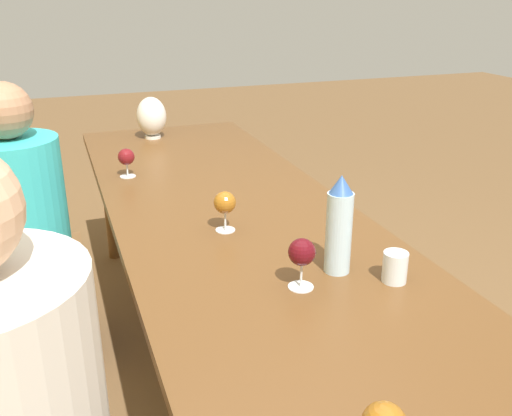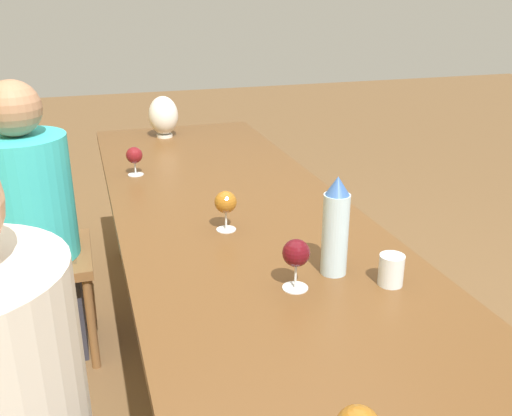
% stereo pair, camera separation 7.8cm
% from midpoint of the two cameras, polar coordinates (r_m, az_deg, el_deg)
% --- Properties ---
extents(ground_plane, '(14.00, 14.00, 0.00)m').
position_cam_midpoint_polar(ground_plane, '(2.30, -1.41, -19.21)').
color(ground_plane, brown).
extents(dining_table, '(3.18, 0.87, 0.73)m').
position_cam_midpoint_polar(dining_table, '(1.93, -1.59, -3.99)').
color(dining_table, brown).
rests_on(dining_table, ground_plane).
extents(water_bottle, '(0.07, 0.07, 0.29)m').
position_cam_midpoint_polar(water_bottle, '(1.60, 6.93, -1.80)').
color(water_bottle, silver).
rests_on(water_bottle, dining_table).
extents(water_tumbler, '(0.07, 0.07, 0.09)m').
position_cam_midpoint_polar(water_tumbler, '(1.62, 12.38, -5.80)').
color(water_tumbler, silver).
rests_on(water_tumbler, dining_table).
extents(vase, '(0.16, 0.16, 0.22)m').
position_cam_midpoint_polar(vase, '(3.12, -11.12, 8.93)').
color(vase, silver).
rests_on(vase, dining_table).
extents(wine_glass_0, '(0.07, 0.07, 0.14)m').
position_cam_midpoint_polar(wine_glass_0, '(1.88, -4.32, 0.45)').
color(wine_glass_0, silver).
rests_on(wine_glass_0, dining_table).
extents(wine_glass_2, '(0.07, 0.07, 0.14)m').
position_cam_midpoint_polar(wine_glass_2, '(1.52, 2.99, -4.60)').
color(wine_glass_2, silver).
rests_on(wine_glass_2, dining_table).
extents(wine_glass_3, '(0.07, 0.07, 0.12)m').
position_cam_midpoint_polar(wine_glass_3, '(2.50, -13.73, 4.92)').
color(wine_glass_3, silver).
rests_on(wine_glass_3, dining_table).
extents(chair_far, '(0.44, 0.44, 0.97)m').
position_cam_midpoint_polar(chair_far, '(2.49, -24.60, -3.92)').
color(chair_far, brown).
rests_on(chair_far, ground_plane).
extents(person_far, '(0.36, 0.36, 1.17)m').
position_cam_midpoint_polar(person_far, '(2.44, -22.91, -1.23)').
color(person_far, '#2D2D38').
rests_on(person_far, ground_plane).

